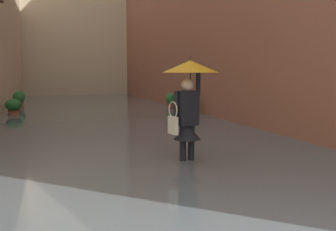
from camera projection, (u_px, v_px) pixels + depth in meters
ground_plane at (101, 117)px, 15.31m from camera, size 65.64×65.64×0.00m
flood_water at (101, 115)px, 15.30m from camera, size 8.25×32.26×0.19m
building_facade_far at (74, 7)px, 27.87m from camera, size 11.05×1.80×13.26m
person_wading at (189, 90)px, 6.79m from camera, size 1.03×1.03×2.08m
potted_plant_near_left at (170, 102)px, 17.36m from camera, size 0.43×0.43×0.87m
potted_plant_mid_right at (13, 107)px, 14.60m from camera, size 0.63×0.63×0.77m
potted_plant_mid_left at (191, 106)px, 14.56m from camera, size 0.49×0.49×1.01m
potted_plant_near_right at (19, 100)px, 17.76m from camera, size 0.54×0.54×0.93m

